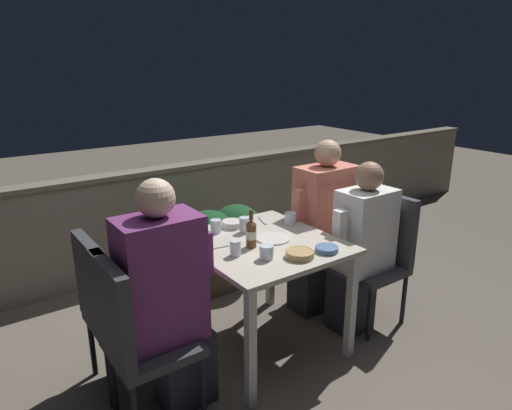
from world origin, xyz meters
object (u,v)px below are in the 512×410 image
Objects in this scene: chair_right_far at (340,234)px; person_coral_top at (321,227)px; chair_left_far at (111,303)px; chair_left_near at (132,330)px; beer_bottle at (251,233)px; chair_right_near at (380,248)px; potted_plant at (332,222)px; person_purple_stripe at (168,300)px; person_white_polo at (361,247)px.

person_coral_top is at bearing 180.00° from chair_right_far.
chair_left_near is at bearing -90.86° from chair_left_far.
chair_left_far is 0.72× the size of person_coral_top.
chair_left_far and chair_right_far have the same top height.
beer_bottle is (0.81, 0.13, 0.29)m from chair_left_near.
chair_right_near is 1.00× the size of chair_right_far.
chair_right_far is at bearing -0.00° from person_coral_top.
chair_left_far is 2.33m from potted_plant.
person_coral_top is (-0.23, 0.36, 0.10)m from chair_right_near.
chair_left_far is (-0.20, 0.33, -0.10)m from person_purple_stripe.
chair_right_near is at bearing -0.75° from person_purple_stripe.
beer_bottle is at bearing -165.00° from person_coral_top.
person_purple_stripe is at bearing -0.00° from chair_left_near.
person_purple_stripe reaches higher than person_white_polo.
person_purple_stripe reaches higher than potted_plant.
potted_plant is at bearing 54.97° from person_white_polo.
person_purple_stripe reaches higher than chair_right_near.
chair_right_far is 3.97× the size of beer_bottle.
chair_left_near is 2.43m from potted_plant.
chair_left_near is 0.33m from chair_left_far.
person_purple_stripe is at bearing -59.01° from chair_left_far.
person_purple_stripe is 0.40m from chair_left_far.
person_purple_stripe is at bearing -167.93° from chair_right_far.
potted_plant is (0.43, 0.91, -0.16)m from chair_right_near.
person_white_polo is 1.89× the size of potted_plant.
person_purple_stripe is at bearing -167.85° from beer_bottle.
person_coral_top is (-0.20, 0.00, 0.10)m from chair_right_far.
chair_left_far reaches higher than potted_plant.
chair_left_near is at bearing -170.80° from beer_bottle.
person_white_polo is at bearing -0.75° from chair_left_near.
beer_bottle is at bearing 169.26° from person_white_polo.
chair_left_far is at bearing -179.53° from person_coral_top.
chair_left_near and chair_right_far have the same top height.
chair_right_far is at bearing 12.07° from person_purple_stripe.
person_coral_top is at bearing -140.55° from potted_plant.
person_purple_stripe is 1.00× the size of person_coral_top.
person_purple_stripe is 5.52× the size of beer_bottle.
chair_left_far is at bearing 120.99° from person_purple_stripe.
person_purple_stripe is at bearing 179.25° from chair_right_near.
chair_right_far is at bearing 12.02° from beer_bottle.
person_white_polo is (1.62, -0.35, 0.06)m from chair_left_far.
chair_left_far is 1.48× the size of potted_plant.
potted_plant is at bearing 23.36° from person_purple_stripe.
person_coral_top is at bearing 0.47° from chair_left_far.
person_white_polo is 0.92× the size of person_coral_top.
person_purple_stripe is at bearing 179.15° from person_white_polo.
chair_right_near is 0.72× the size of person_coral_top.
chair_right_near is (1.83, -0.02, 0.00)m from chair_left_near.
person_coral_top reaches higher than chair_right_far.
chair_right_near is at bearing -10.84° from chair_left_far.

